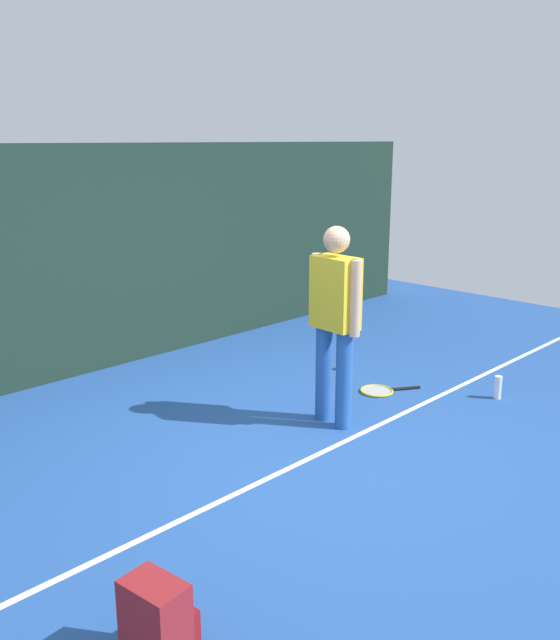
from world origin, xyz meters
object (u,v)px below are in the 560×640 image
Objects in this scene: backpack at (158,624)px; water_bottle at (498,387)px; tennis_racket at (380,391)px; tennis_player at (335,314)px; tennis_ball_near_player at (338,366)px.

water_bottle is (4.23, 0.50, -0.10)m from backpack.
backpack is (-3.59, -1.40, 0.20)m from tennis_racket.
tennis_player is 1.31m from tennis_racket.
backpack is at bearing -150.99° from tennis_ball_near_player.
tennis_ball_near_player is (0.23, 0.72, 0.02)m from tennis_racket.
backpack is 4.37m from tennis_ball_near_player.
backpack reaches higher than tennis_racket.
tennis_racket is at bearing -107.51° from tennis_ball_near_player.
tennis_player is 7.68× the size of water_bottle.
tennis_racket is 2.77× the size of water_bottle.
tennis_racket is at bearing -75.36° from backpack.
tennis_ball_near_player is at bearing 132.46° from tennis_player.
tennis_ball_near_player is at bearing -67.62° from backpack.
tennis_ball_near_player is at bearing -75.08° from tennis_racket.
backpack is 1.99× the size of water_bottle.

